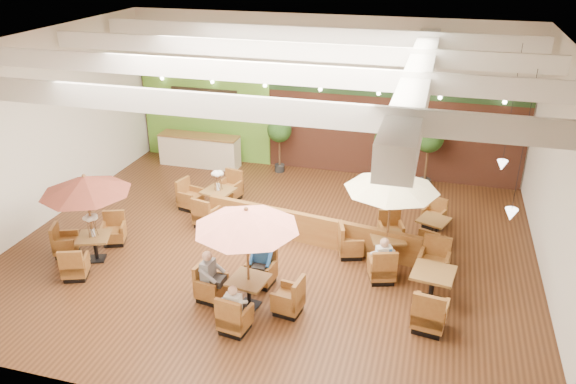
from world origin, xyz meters
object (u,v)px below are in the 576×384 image
(topiary_0, at_px, (279,132))
(diner_1, at_px, (261,258))
(table_0, at_px, (86,199))
(diner_2, at_px, (210,272))
(service_counter, at_px, (200,150))
(table_1, at_px, (247,240))
(table_2, at_px, (388,197))
(topiary_1, at_px, (386,143))
(table_3, at_px, (211,198))
(topiary_2, at_px, (429,141))
(diner_3, at_px, (383,255))
(diner_0, at_px, (234,303))
(table_5, at_px, (432,230))
(table_4, at_px, (432,287))
(booth_divider, at_px, (309,229))
(diner_4, at_px, (383,255))

(topiary_0, distance_m, diner_1, 7.31)
(table_0, bearing_deg, diner_2, -34.06)
(service_counter, bearing_deg, diner_1, -55.89)
(table_1, distance_m, diner_2, 1.36)
(table_2, xyz_separation_m, topiary_1, (-0.61, 5.19, -0.40))
(table_1, distance_m, table_3, 5.30)
(table_0, xyz_separation_m, table_2, (7.41, 1.99, 0.10))
(topiary_2, bearing_deg, diner_1, -116.51)
(diner_3, bearing_deg, diner_0, -154.59)
(topiary_2, bearing_deg, table_2, -98.45)
(table_5, distance_m, diner_3, 2.69)
(table_1, distance_m, topiary_2, 8.78)
(diner_3, bearing_deg, table_1, -165.86)
(table_2, bearing_deg, diner_0, -144.28)
(table_0, relative_size, diner_2, 3.05)
(topiary_0, bearing_deg, table_1, -78.54)
(service_counter, relative_size, topiary_0, 1.49)
(table_0, bearing_deg, diner_0, -42.23)
(service_counter, relative_size, diner_1, 3.86)
(table_1, relative_size, topiary_2, 1.14)
(table_4, height_order, diner_3, diner_3)
(table_2, xyz_separation_m, topiary_2, (0.77, 5.19, -0.19))
(table_5, bearing_deg, booth_divider, -141.36)
(service_counter, bearing_deg, table_4, -36.80)
(topiary_2, distance_m, diner_1, 7.98)
(booth_divider, distance_m, topiary_1, 5.13)
(table_5, bearing_deg, diner_3, -94.12)
(table_5, relative_size, topiary_2, 1.09)
(topiary_1, height_order, diner_0, topiary_1)
(diner_3, bearing_deg, diner_4, 0.00)
(booth_divider, xyz_separation_m, topiary_1, (1.52, 4.79, 1.04))
(service_counter, height_order, topiary_2, topiary_2)
(table_0, height_order, table_5, table_0)
(table_5, distance_m, topiary_2, 4.00)
(table_1, bearing_deg, table_4, 26.07)
(table_1, height_order, diner_3, table_1)
(booth_divider, bearing_deg, table_0, -146.99)
(table_2, height_order, table_5, table_2)
(table_3, xyz_separation_m, topiary_0, (1.12, 3.69, 1.05))
(table_4, distance_m, diner_1, 4.09)
(table_1, bearing_deg, table_3, 130.58)
(table_5, distance_m, diner_1, 5.20)
(topiary_1, relative_size, diner_2, 2.36)
(table_4, distance_m, topiary_0, 8.87)
(booth_divider, distance_m, diner_0, 4.24)
(table_1, height_order, table_4, table_1)
(table_5, xyz_separation_m, topiary_0, (-5.58, 3.74, 1.17))
(topiary_0, distance_m, diner_3, 7.63)
(topiary_1, bearing_deg, diner_4, -83.72)
(topiary_0, bearing_deg, table_3, -106.93)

